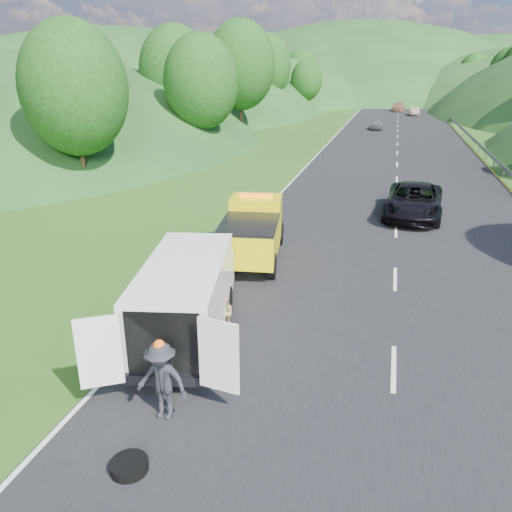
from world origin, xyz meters
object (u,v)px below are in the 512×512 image
(white_van, at_px, (187,294))
(worker, at_px, (165,417))
(spare_tire, at_px, (130,471))
(tow_truck, at_px, (253,230))
(child, at_px, (226,329))
(passing_suv, at_px, (412,217))
(woman, at_px, (211,289))
(suitcase, at_px, (167,295))

(white_van, distance_m, worker, 3.82)
(white_van, distance_m, spare_tire, 5.35)
(spare_tire, bearing_deg, tow_truck, 93.67)
(child, bearing_deg, worker, -43.76)
(worker, bearing_deg, child, 92.24)
(child, xyz_separation_m, worker, (-0.06, -4.15, 0.00))
(child, xyz_separation_m, spare_tire, (-0.04, -5.77, 0.00))
(white_van, distance_m, child, 1.72)
(worker, relative_size, passing_suv, 0.31)
(woman, relative_size, worker, 0.88)
(child, relative_size, worker, 0.55)
(woman, xyz_separation_m, child, (1.42, -2.60, 0.00))
(woman, bearing_deg, child, -137.37)
(tow_truck, xyz_separation_m, worker, (0.72, -10.03, -1.18))
(tow_truck, relative_size, spare_tire, 8.02)
(white_van, relative_size, child, 6.94)
(white_van, relative_size, passing_suv, 1.16)
(passing_suv, bearing_deg, spare_tire, -101.69)
(woman, bearing_deg, spare_tire, -156.70)
(woman, bearing_deg, tow_truck, 2.80)
(white_van, distance_m, woman, 3.54)
(tow_truck, distance_m, white_van, 6.54)
(white_van, bearing_deg, passing_suv, 54.16)
(tow_truck, bearing_deg, white_van, -99.39)
(worker, xyz_separation_m, spare_tire, (0.02, -1.62, 0.00))
(tow_truck, distance_m, suitcase, 5.02)
(child, distance_m, passing_suv, 14.94)
(worker, bearing_deg, spare_tire, -86.07)
(woman, distance_m, passing_suv, 13.27)
(tow_truck, xyz_separation_m, passing_suv, (6.39, 7.97, -1.18))
(woman, height_order, passing_suv, passing_suv)
(tow_truck, xyz_separation_m, woman, (-0.64, -3.28, -1.18))
(tow_truck, height_order, child, tow_truck)
(white_van, distance_m, suitcase, 2.63)
(passing_suv, bearing_deg, worker, -103.12)
(tow_truck, relative_size, woman, 3.64)
(child, height_order, suitcase, suitcase)
(worker, bearing_deg, passing_suv, 75.60)
(woman, distance_m, worker, 6.88)
(worker, xyz_separation_m, suitcase, (-2.37, 5.38, 0.26))
(white_van, relative_size, spare_tire, 9.46)
(child, height_order, worker, worker)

